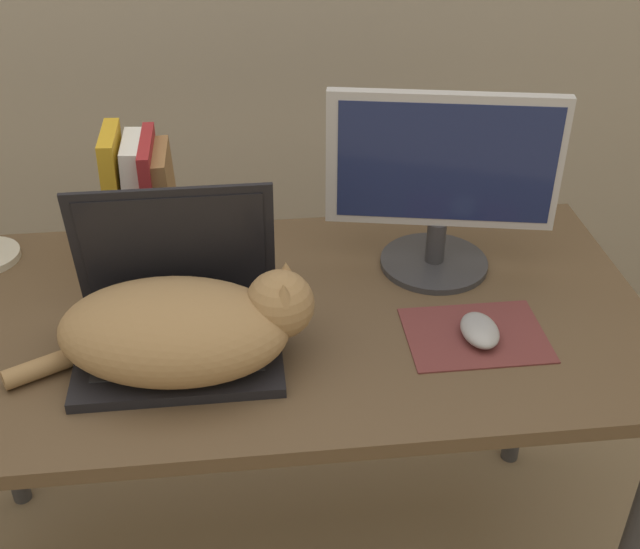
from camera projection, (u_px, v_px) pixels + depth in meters
name	position (u px, v px, depth m)	size (l,w,h in m)	color
desk	(271.00, 349.00, 1.45)	(1.34, 0.67, 0.72)	brown
laptop	(178.00, 319.00, 1.32)	(0.33, 0.25, 0.26)	black
cat	(184.00, 328.00, 1.25)	(0.50, 0.27, 0.16)	#99754C
external_monitor	(442.00, 182.00, 1.44)	(0.41, 0.21, 0.35)	#333338
mousepad	(475.00, 335.00, 1.36)	(0.24, 0.17, 0.00)	brown
computer_mouse	(480.00, 330.00, 1.34)	(0.06, 0.10, 0.03)	#99999E
book_row	(142.00, 200.00, 1.51)	(0.13, 0.17, 0.26)	gold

